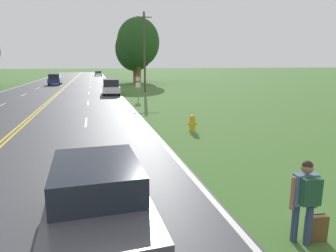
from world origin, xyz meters
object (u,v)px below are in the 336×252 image
tree_mid_treeline (138,42)px  car_white_van_mid_far (111,86)px  hitchhiker_person (306,195)px  tree_right_cluster (134,49)px  car_dark_grey_sedan_approaching (98,197)px  car_silver_hatchback_distant (98,73)px  suitcase (316,229)px  traffic_sign (138,82)px  car_dark_blue_suv_receding (55,79)px  fire_hydrant (192,123)px

tree_mid_treeline → car_white_van_mid_far: bearing=-108.6°
hitchhiker_person → tree_right_cluster: (3.80, 51.65, 4.94)m
car_dark_grey_sedan_approaching → car_silver_hatchback_distant: 79.36m
hitchhiker_person → tree_mid_treeline: size_ratio=0.16×
car_silver_hatchback_distant → suitcase: bearing=2.2°
hitchhiker_person → traffic_sign: size_ratio=0.74×
tree_mid_treeline → car_dark_blue_suv_receding: size_ratio=2.74×
suitcase → fire_hydrant: (0.72, 9.86, 0.17)m
hitchhiker_person → traffic_sign: (0.27, 23.62, 0.69)m
tree_right_cluster → car_dark_blue_suv_receding: (-13.61, -4.41, -5.06)m
tree_right_cluster → car_dark_blue_suv_receding: 15.17m
tree_mid_treeline → car_silver_hatchback_distant: size_ratio=2.76×
tree_right_cluster → car_white_van_mid_far: bearing=-104.6°
tree_mid_treeline → tree_right_cluster: 5.13m
tree_right_cluster → car_silver_hatchback_distant: (-6.18, 29.06, -5.25)m
car_white_van_mid_far → car_dark_blue_suv_receding: size_ratio=1.11×
car_dark_blue_suv_receding → car_white_van_mid_far: bearing=-156.5°
tree_right_cluster → car_white_van_mid_far: tree_right_cluster is taller
tree_right_cluster → tree_mid_treeline: bearing=-90.3°
suitcase → car_white_van_mid_far: size_ratio=0.13×
suitcase → car_dark_blue_suv_receding: bearing=17.8°
traffic_sign → fire_hydrant: bearing=-86.8°
car_dark_blue_suv_receding → car_silver_hatchback_distant: 34.28m
suitcase → traffic_sign: (-0.06, 23.60, 1.45)m
suitcase → tree_mid_treeline: size_ratio=0.05×
traffic_sign → car_dark_grey_sedan_approaching: size_ratio=0.53×
car_dark_grey_sedan_approaching → car_white_van_mid_far: (1.91, 28.35, 0.12)m
fire_hydrant → car_silver_hatchback_distant: 70.92m
tree_right_cluster → hitchhiker_person: bearing=-94.2°
car_white_van_mid_far → suitcase: bearing=5.6°
car_silver_hatchback_distant → traffic_sign: bearing=2.9°
hitchhiker_person → suitcase: hitchhiker_person is taller
suitcase → tree_right_cluster: (3.46, 51.63, 5.70)m
hitchhiker_person → car_dark_grey_sedan_approaching: (-3.82, 1.37, -0.25)m
car_dark_grey_sedan_approaching → traffic_sign: bearing=167.4°
car_white_van_mid_far → fire_hydrant: bearing=9.8°
suitcase → tree_mid_treeline: (3.43, 46.58, 6.56)m
traffic_sign → car_dark_blue_suv_receding: (-10.09, 23.62, -0.81)m
suitcase → traffic_sign: bearing=5.8°
suitcase → tree_right_cluster: tree_right_cluster is taller
tree_right_cluster → car_dark_blue_suv_receding: bearing=-162.1°
tree_mid_treeline → car_dark_grey_sedan_approaching: 46.25m
tree_right_cluster → car_dark_grey_sedan_approaching: size_ratio=2.32×
car_dark_grey_sedan_approaching → car_dark_blue_suv_receding: bearing=-174.7°
fire_hydrant → car_white_van_mid_far: size_ratio=0.20×
car_dark_blue_suv_receding → tree_right_cluster: bearing=-72.8°
fire_hydrant → car_dark_blue_suv_receding: car_dark_blue_suv_receding is taller
suitcase → traffic_sign: traffic_sign is taller
tree_mid_treeline → car_white_van_mid_far: 18.77m
tree_right_cluster → car_dark_blue_suv_receding: size_ratio=2.52×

